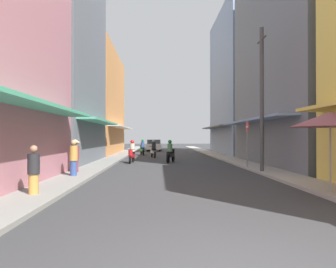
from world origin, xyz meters
TOP-DOWN VIEW (x-y plane):
  - ground_plane at (0.00, 22.53)m, footprint 116.72×116.72m
  - sidewalk_left at (-4.57, 22.53)m, footprint 1.55×61.06m
  - sidewalk_right at (4.57, 22.53)m, footprint 1.55×61.06m
  - building_left_mid at (-8.34, 17.52)m, footprint 7.05×9.87m
  - building_left_far at (-8.34, 29.79)m, footprint 7.05×13.89m
  - building_right_mid at (8.34, 15.75)m, footprint 7.05×12.80m
  - building_right_far at (8.34, 28.73)m, footprint 7.05×11.99m
  - motorbike_silver at (-1.42, 23.58)m, footprint 0.64×1.78m
  - motorbike_black at (-0.14, 18.18)m, footprint 0.75×1.74m
  - motorbike_red at (-2.81, 17.96)m, footprint 0.55×1.81m
  - motorbike_green at (-2.56, 27.15)m, footprint 0.64×1.78m
  - parked_car at (-1.50, 36.27)m, footprint 1.99×4.19m
  - pedestrian_crossing at (-4.61, 5.49)m, footprint 0.34×0.34m
  - pedestrian_midway at (-4.90, 11.25)m, footprint 0.44×0.44m
  - pedestrian_foreground at (-4.62, 9.87)m, footprint 0.34×0.34m
  - vendor_umbrella at (4.21, 5.58)m, footprint 2.35×2.35m
  - utility_pole at (4.05, 11.41)m, footprint 0.20×1.20m
  - street_sign_no_entry at (3.95, 13.60)m, footprint 0.07×0.60m

SIDE VIEW (x-z plane):
  - ground_plane at x=0.00m, z-range 0.00..0.00m
  - sidewalk_left at x=-4.57m, z-range 0.00..0.12m
  - sidewalk_right at x=4.57m, z-range 0.00..0.12m
  - motorbike_silver at x=-1.42m, z-range -0.09..1.49m
  - motorbike_black at x=-0.14m, z-range -0.09..1.49m
  - motorbike_red at x=-2.81m, z-range -0.09..1.49m
  - motorbike_green at x=-2.56m, z-range -0.09..1.49m
  - parked_car at x=-1.50m, z-range 0.01..1.46m
  - pedestrian_crossing at x=-4.61m, z-range -0.01..1.53m
  - pedestrian_foreground at x=-4.62m, z-range 0.00..1.66m
  - pedestrian_midway at x=-4.90m, z-range 0.11..1.79m
  - street_sign_no_entry at x=3.95m, z-range 0.39..3.04m
  - vendor_umbrella at x=4.21m, z-range 1.04..3.57m
  - utility_pole at x=4.05m, z-range 0.08..7.20m
  - building_left_far at x=-8.34m, z-range 0.00..10.64m
  - building_right_mid at x=8.34m, z-range -0.01..13.30m
  - building_right_far at x=8.34m, z-range -0.01..14.77m
  - building_left_mid at x=-8.34m, z-range -0.01..15.07m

